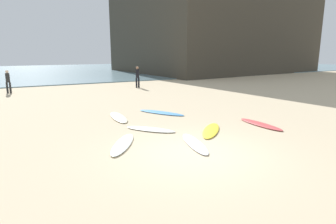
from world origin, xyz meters
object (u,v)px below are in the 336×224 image
at_px(beachgoer_near, 8,80).
at_px(beachgoer_mid, 137,76).
at_px(surfboard_2, 195,143).
at_px(surfboard_6, 119,117).
at_px(surfboard_4, 260,124).
at_px(surfboard_1, 211,130).
at_px(surfboard_0, 161,113).
at_px(surfboard_5, 123,144).
at_px(surfboard_3, 151,129).

xyz_separation_m(beachgoer_near, beachgoer_mid, (9.42, -1.47, 0.07)).
bearing_deg(beachgoer_near, surfboard_2, -60.34).
xyz_separation_m(surfboard_2, surfboard_6, (-0.96, 4.76, 0.00)).
bearing_deg(beachgoer_mid, surfboard_4, -89.96).
relative_size(surfboard_1, beachgoer_near, 1.35).
xyz_separation_m(surfboard_0, beachgoer_near, (-6.60, 11.30, 0.89)).
bearing_deg(surfboard_4, surfboard_1, -4.83).
distance_m(surfboard_0, surfboard_2, 4.88).
bearing_deg(surfboard_6, surfboard_2, -72.37).
distance_m(surfboard_4, surfboard_6, 6.17).
height_order(surfboard_0, surfboard_6, surfboard_6).
bearing_deg(surfboard_4, beachgoer_mid, -89.95).
height_order(surfboard_0, beachgoer_near, beachgoer_near).
bearing_deg(surfboard_4, surfboard_2, 12.70).
bearing_deg(surfboard_2, surfboard_5, 168.93).
height_order(surfboard_5, beachgoer_near, beachgoer_near).
relative_size(surfboard_1, surfboard_2, 1.02).
bearing_deg(beachgoer_near, surfboard_6, -57.44).
xyz_separation_m(surfboard_1, surfboard_2, (-1.41, -1.01, -0.00)).
distance_m(surfboard_0, surfboard_3, 3.04).
bearing_deg(beachgoer_mid, surfboard_2, -104.23).
xyz_separation_m(surfboard_1, beachgoer_mid, (2.60, 13.55, 0.95)).
bearing_deg(surfboard_5, surfboard_0, -98.66).
bearing_deg(surfboard_4, beachgoer_near, -57.89).
relative_size(surfboard_1, surfboard_3, 1.10).
height_order(surfboard_0, surfboard_1, surfboard_1).
distance_m(surfboard_2, surfboard_5, 2.32).
bearing_deg(surfboard_2, surfboard_0, 91.34).
distance_m(surfboard_2, surfboard_4, 3.82).
height_order(surfboard_1, beachgoer_near, beachgoer_near).
distance_m(surfboard_2, surfboard_6, 4.86).
height_order(surfboard_0, surfboard_4, surfboard_4).
height_order(surfboard_4, beachgoer_near, beachgoer_near).
distance_m(surfboard_4, beachgoer_near, 17.81).
height_order(surfboard_5, beachgoer_mid, beachgoer_mid).
distance_m(surfboard_0, surfboard_5, 4.93).
height_order(surfboard_2, surfboard_6, surfboard_6).
bearing_deg(surfboard_5, surfboard_2, -173.68).
height_order(surfboard_1, beachgoer_mid, beachgoer_mid).
distance_m(surfboard_4, surfboard_5, 5.82).
distance_m(surfboard_3, beachgoer_mid, 13.17).
distance_m(surfboard_1, surfboard_6, 4.44).
relative_size(surfboard_5, beachgoer_near, 1.36).
height_order(surfboard_6, beachgoer_mid, beachgoer_mid).
xyz_separation_m(surfboard_4, beachgoer_mid, (0.28, 13.80, 0.95)).
xyz_separation_m(surfboard_3, surfboard_4, (4.28, -1.47, 0.01)).
distance_m(surfboard_2, beachgoer_mid, 15.13).
height_order(surfboard_2, beachgoer_near, beachgoer_near).
height_order(surfboard_3, surfboard_6, surfboard_6).
bearing_deg(beachgoer_near, surfboard_4, -48.05).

